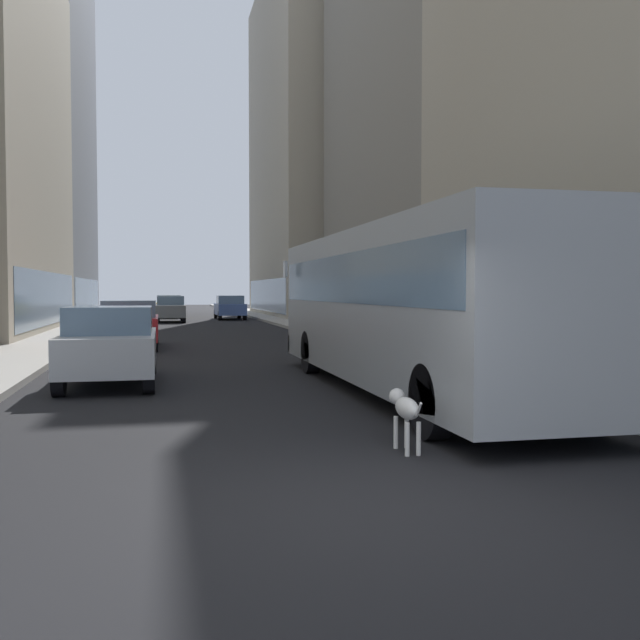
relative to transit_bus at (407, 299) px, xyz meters
The scene contains 14 objects.
ground_plane 28.42m from the transit_bus, 95.66° to the left, with size 120.00×120.00×0.00m, color black.
sidewalk_left 29.53m from the transit_bus, 106.76° to the left, with size 2.40×110.00×0.15m, color #9E9991.
sidewalk_right 28.43m from the transit_bus, 84.13° to the left, with size 2.40×110.00×0.15m, color #ADA89E.
building_left_far 46.79m from the transit_bus, 109.23° to the left, with size 9.81×18.15×31.68m.
building_right_mid 24.96m from the transit_bus, 65.95° to the left, with size 8.28×17.12×25.90m.
building_right_far 43.57m from the transit_bus, 77.52° to the left, with size 11.80×20.23×26.04m.
transit_bus is the anchor object (origin of this frame).
car_red_coupe 13.28m from the transit_bus, 115.00° to the left, with size 1.85×4.55×1.62m.
car_yellow_taxi 40.20m from the transit_bus, 95.71° to the left, with size 1.82×4.18×1.62m.
car_blue_hatchback 35.88m from the transit_bus, 90.00° to the left, with size 1.86×4.46×1.62m.
car_grey_wagon 32.77m from the transit_bus, 97.01° to the left, with size 1.76×4.35×1.62m.
car_silver_sedan 6.21m from the transit_bus, 155.82° to the left, with size 1.82×4.24×1.62m.
dalmatian_dog 5.15m from the transit_bus, 109.68° to the right, with size 0.22×0.96×0.72m.
pedestrian_in_coat 3.27m from the transit_bus, 29.69° to the right, with size 0.34×0.34×1.69m.
Camera 1 is at (-1.76, -6.10, 1.94)m, focal length 40.14 mm.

